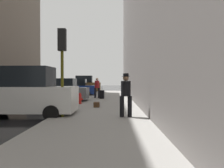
{
  "coord_description": "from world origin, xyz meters",
  "views": [
    {
      "loc": [
        6.61,
        -11.49,
        1.64
      ],
      "look_at": [
        6.46,
        7.51,
        1.33
      ],
      "focal_mm": 35.0,
      "sensor_mm": 36.0,
      "label": 1
    }
  ],
  "objects_px": {
    "parked_gray_coupe": "(60,91)",
    "pedestrian_in_red_jacket": "(97,87)",
    "parked_white_van": "(25,94)",
    "rolling_suitcase": "(102,94)",
    "pedestrian_with_fedora": "(126,93)",
    "parked_bronze_suv": "(83,85)",
    "parked_blue_sedan": "(75,88)",
    "duffel_bag": "(97,105)",
    "fire_hydrant": "(80,98)",
    "traffic_light": "(62,53)"
  },
  "relations": [
    {
      "from": "parked_gray_coupe",
      "to": "fire_hydrant",
      "type": "relative_size",
      "value": 6.02
    },
    {
      "from": "parked_gray_coupe",
      "to": "duffel_bag",
      "type": "distance_m",
      "value": 4.96
    },
    {
      "from": "pedestrian_with_fedora",
      "to": "duffel_bag",
      "type": "bearing_deg",
      "value": 113.99
    },
    {
      "from": "pedestrian_with_fedora",
      "to": "duffel_bag",
      "type": "distance_m",
      "value": 3.67
    },
    {
      "from": "fire_hydrant",
      "to": "parked_gray_coupe",
      "type": "bearing_deg",
      "value": 128.83
    },
    {
      "from": "parked_white_van",
      "to": "pedestrian_in_red_jacket",
      "type": "bearing_deg",
      "value": 74.16
    },
    {
      "from": "parked_bronze_suv",
      "to": "rolling_suitcase",
      "type": "distance_m",
      "value": 10.68
    },
    {
      "from": "parked_gray_coupe",
      "to": "rolling_suitcase",
      "type": "bearing_deg",
      "value": 32.21
    },
    {
      "from": "traffic_light",
      "to": "pedestrian_in_red_jacket",
      "type": "xyz_separation_m",
      "value": [
        0.68,
        9.7,
        -1.65
      ]
    },
    {
      "from": "parked_gray_coupe",
      "to": "rolling_suitcase",
      "type": "height_order",
      "value": "parked_gray_coupe"
    },
    {
      "from": "parked_bronze_suv",
      "to": "rolling_suitcase",
      "type": "bearing_deg",
      "value": -73.67
    },
    {
      "from": "parked_blue_sedan",
      "to": "parked_bronze_suv",
      "type": "height_order",
      "value": "parked_bronze_suv"
    },
    {
      "from": "parked_white_van",
      "to": "pedestrian_with_fedora",
      "type": "height_order",
      "value": "parked_white_van"
    },
    {
      "from": "parked_bronze_suv",
      "to": "fire_hydrant",
      "type": "bearing_deg",
      "value": -82.84
    },
    {
      "from": "parked_blue_sedan",
      "to": "duffel_bag",
      "type": "distance_m",
      "value": 10.72
    },
    {
      "from": "rolling_suitcase",
      "to": "pedestrian_with_fedora",
      "type": "bearing_deg",
      "value": -80.83
    },
    {
      "from": "parked_blue_sedan",
      "to": "duffel_bag",
      "type": "height_order",
      "value": "parked_blue_sedan"
    },
    {
      "from": "parked_gray_coupe",
      "to": "fire_hydrant",
      "type": "height_order",
      "value": "parked_gray_coupe"
    },
    {
      "from": "pedestrian_with_fedora",
      "to": "pedestrian_in_red_jacket",
      "type": "bearing_deg",
      "value": 101.19
    },
    {
      "from": "parked_gray_coupe",
      "to": "traffic_light",
      "type": "xyz_separation_m",
      "value": [
        1.85,
        -7.14,
        1.91
      ]
    },
    {
      "from": "parked_white_van",
      "to": "parked_bronze_suv",
      "type": "xyz_separation_m",
      "value": [
        -0.0,
        18.5,
        0.0
      ]
    },
    {
      "from": "fire_hydrant",
      "to": "parked_white_van",
      "type": "bearing_deg",
      "value": -113.55
    },
    {
      "from": "parked_white_van",
      "to": "parked_gray_coupe",
      "type": "relative_size",
      "value": 1.09
    },
    {
      "from": "parked_white_van",
      "to": "rolling_suitcase",
      "type": "height_order",
      "value": "parked_white_van"
    },
    {
      "from": "fire_hydrant",
      "to": "rolling_suitcase",
      "type": "height_order",
      "value": "rolling_suitcase"
    },
    {
      "from": "pedestrian_in_red_jacket",
      "to": "pedestrian_with_fedora",
      "type": "distance_m",
      "value": 9.91
    },
    {
      "from": "fire_hydrant",
      "to": "duffel_bag",
      "type": "xyz_separation_m",
      "value": [
        1.2,
        -1.66,
        -0.21
      ]
    },
    {
      "from": "pedestrian_in_red_jacket",
      "to": "parked_white_van",
      "type": "bearing_deg",
      "value": -105.84
    },
    {
      "from": "parked_gray_coupe",
      "to": "parked_blue_sedan",
      "type": "height_order",
      "value": "same"
    },
    {
      "from": "pedestrian_with_fedora",
      "to": "rolling_suitcase",
      "type": "bearing_deg",
      "value": 99.17
    },
    {
      "from": "parked_bronze_suv",
      "to": "pedestrian_with_fedora",
      "type": "relative_size",
      "value": 2.62
    },
    {
      "from": "traffic_light",
      "to": "pedestrian_with_fedora",
      "type": "xyz_separation_m",
      "value": [
        2.61,
        -0.02,
        -1.62
      ]
    },
    {
      "from": "parked_white_van",
      "to": "traffic_light",
      "type": "xyz_separation_m",
      "value": [
        1.85,
        -0.76,
        1.73
      ]
    },
    {
      "from": "traffic_light",
      "to": "parked_gray_coupe",
      "type": "bearing_deg",
      "value": 104.55
    },
    {
      "from": "parked_white_van",
      "to": "parked_blue_sedan",
      "type": "height_order",
      "value": "parked_white_van"
    },
    {
      "from": "parked_blue_sedan",
      "to": "parked_bronze_suv",
      "type": "relative_size",
      "value": 0.91
    },
    {
      "from": "parked_gray_coupe",
      "to": "parked_blue_sedan",
      "type": "distance_m",
      "value": 6.37
    },
    {
      "from": "duffel_bag",
      "to": "rolling_suitcase",
      "type": "bearing_deg",
      "value": 90.09
    },
    {
      "from": "duffel_bag",
      "to": "pedestrian_in_red_jacket",
      "type": "bearing_deg",
      "value": 94.17
    },
    {
      "from": "parked_blue_sedan",
      "to": "fire_hydrant",
      "type": "xyz_separation_m",
      "value": [
        1.8,
        -8.61,
        -0.35
      ]
    },
    {
      "from": "fire_hydrant",
      "to": "duffel_bag",
      "type": "relative_size",
      "value": 1.6
    },
    {
      "from": "parked_bronze_suv",
      "to": "traffic_light",
      "type": "xyz_separation_m",
      "value": [
        1.85,
        -19.26,
        1.73
      ]
    },
    {
      "from": "parked_white_van",
      "to": "parked_blue_sedan",
      "type": "xyz_separation_m",
      "value": [
        0.0,
        12.75,
        -0.18
      ]
    },
    {
      "from": "parked_white_van",
      "to": "pedestrian_in_red_jacket",
      "type": "xyz_separation_m",
      "value": [
        2.54,
        8.94,
        0.07
      ]
    },
    {
      "from": "parked_blue_sedan",
      "to": "fire_hydrant",
      "type": "relative_size",
      "value": 6.02
    },
    {
      "from": "parked_gray_coupe",
      "to": "pedestrian_in_red_jacket",
      "type": "height_order",
      "value": "pedestrian_in_red_jacket"
    },
    {
      "from": "pedestrian_with_fedora",
      "to": "rolling_suitcase",
      "type": "height_order",
      "value": "pedestrian_with_fedora"
    },
    {
      "from": "parked_bronze_suv",
      "to": "pedestrian_in_red_jacket",
      "type": "height_order",
      "value": "parked_bronze_suv"
    },
    {
      "from": "pedestrian_with_fedora",
      "to": "rolling_suitcase",
      "type": "relative_size",
      "value": 1.71
    },
    {
      "from": "parked_white_van",
      "to": "parked_blue_sedan",
      "type": "relative_size",
      "value": 1.09
    }
  ]
}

